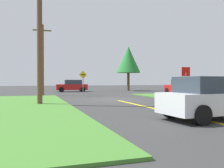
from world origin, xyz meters
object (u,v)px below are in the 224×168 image
(car_on_crossroad, at_px, (182,87))
(utility_pole_near, at_px, (40,30))
(car_behind_on_main_road, at_px, (215,98))
(oak_tree_left, at_px, (128,60))
(stop_sign, at_px, (186,77))
(car_approaching_junction, at_px, (72,86))
(direction_sign, at_px, (83,80))
(utility_pole_mid, at_px, (42,59))

(car_on_crossroad, xyz_separation_m, utility_pole_near, (-15.06, -7.33, 3.77))
(car_behind_on_main_road, relative_size, oak_tree_left, 0.69)
(car_on_crossroad, bearing_deg, stop_sign, 147.91)
(oak_tree_left, bearing_deg, car_behind_on_main_road, -104.96)
(car_behind_on_main_road, xyz_separation_m, utility_pole_near, (-6.24, 7.78, 3.77))
(car_approaching_junction, xyz_separation_m, oak_tree_left, (8.49, 0.53, 3.83))
(car_behind_on_main_road, xyz_separation_m, oak_tree_left, (6.96, 26.03, 3.83))
(car_behind_on_main_road, distance_m, car_on_crossroad, 17.50)
(utility_pole_near, xyz_separation_m, oak_tree_left, (13.19, 18.25, 0.07))
(car_approaching_junction, xyz_separation_m, utility_pole_near, (-4.70, -17.73, 3.77))
(utility_pole_near, relative_size, oak_tree_left, 1.35)
(utility_pole_near, bearing_deg, car_on_crossroad, 25.96)
(car_behind_on_main_road, relative_size, direction_sign, 1.74)
(car_behind_on_main_road, relative_size, car_on_crossroad, 1.14)
(utility_pole_mid, bearing_deg, oak_tree_left, 33.56)
(stop_sign, relative_size, car_on_crossroad, 0.63)
(car_on_crossroad, bearing_deg, car_approaching_junction, 45.07)
(utility_pole_near, height_order, oak_tree_left, utility_pole_near)
(car_on_crossroad, xyz_separation_m, oak_tree_left, (-1.87, 10.92, 3.83))
(car_on_crossroad, bearing_deg, oak_tree_left, 9.87)
(stop_sign, distance_m, utility_pole_mid, 13.97)
(car_behind_on_main_road, bearing_deg, car_on_crossroad, 55.72)
(car_on_crossroad, distance_m, direction_sign, 10.94)
(stop_sign, bearing_deg, utility_pole_near, 9.80)
(car_behind_on_main_road, xyz_separation_m, car_approaching_junction, (-1.54, 25.50, -0.00))
(direction_sign, height_order, oak_tree_left, oak_tree_left)
(utility_pole_mid, bearing_deg, direction_sign, 20.50)
(car_behind_on_main_road, distance_m, oak_tree_left, 27.22)
(utility_pole_near, height_order, utility_pole_mid, utility_pole_near)
(car_approaching_junction, height_order, oak_tree_left, oak_tree_left)
(direction_sign, bearing_deg, car_approaching_junction, 92.59)
(utility_pole_mid, bearing_deg, utility_pole_near, -92.99)
(car_behind_on_main_road, distance_m, utility_pole_mid, 18.74)
(car_on_crossroad, relative_size, direction_sign, 1.53)
(car_behind_on_main_road, height_order, utility_pole_mid, utility_pole_mid)
(oak_tree_left, bearing_deg, car_on_crossroad, -80.30)
(car_approaching_junction, bearing_deg, stop_sign, 113.12)
(car_behind_on_main_road, distance_m, direction_sign, 19.35)
(car_approaching_junction, distance_m, oak_tree_left, 9.33)
(car_behind_on_main_road, height_order, car_on_crossroad, same)
(car_approaching_junction, distance_m, utility_pole_near, 18.72)
(utility_pole_near, bearing_deg, oak_tree_left, 54.14)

